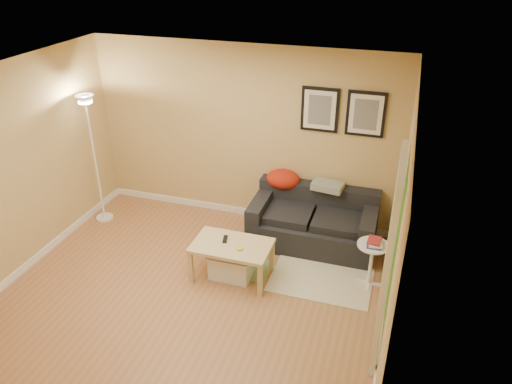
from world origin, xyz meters
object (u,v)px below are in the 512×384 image
coffee_table (232,260)px  storage_bin (232,265)px  floor_lamp (96,164)px  side_table (371,264)px  book_stack (375,242)px  sofa (313,220)px

coffee_table → storage_bin: bearing=146.7°
coffee_table → floor_lamp: 2.56m
side_table → floor_lamp: bearing=174.5°
coffee_table → storage_bin: (-0.01, 0.01, -0.08)m
floor_lamp → coffee_table: bearing=-17.6°
book_stack → coffee_table: bearing=-164.4°
book_stack → floor_lamp: (-4.03, 0.39, 0.30)m
sofa → side_table: size_ratio=2.90×
sofa → book_stack: (0.87, -0.70, 0.25)m
sofa → storage_bin: 1.34m
storage_bin → floor_lamp: (-2.34, 0.74, 0.75)m
storage_bin → floor_lamp: bearing=162.6°
side_table → book_stack: (0.01, -0.00, 0.33)m
sofa → coffee_table: sofa is taller
sofa → floor_lamp: 3.22m
sofa → coffee_table: 1.34m
side_table → sofa: bearing=141.0°
storage_bin → side_table: bearing=11.9°
sofa → storage_bin: sofa is taller
sofa → floor_lamp: bearing=-174.4°
coffee_table → side_table: (1.66, 0.36, 0.05)m
floor_lamp → book_stack: bearing=-5.5°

